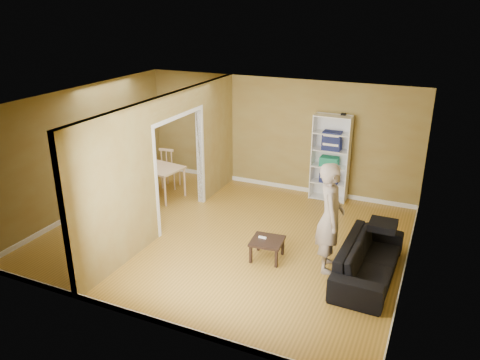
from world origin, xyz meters
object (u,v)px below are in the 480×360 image
object	(u,v)px
coffee_table	(267,243)
chair_near	(142,186)
chair_far	(170,167)
bookshelf	(331,158)
person	(331,208)
chair_left	(132,173)
sofa	(369,254)
dining_table	(156,170)

from	to	relation	value
coffee_table	chair_near	distance (m)	3.44
chair_near	chair_far	bearing A→B (deg)	109.29
bookshelf	coffee_table	xyz separation A→B (m)	(-0.31, -3.07, -0.66)
bookshelf	person	bearing A→B (deg)	-76.42
bookshelf	coffee_table	world-z (taller)	bookshelf
person	chair_left	bearing A→B (deg)	57.03
bookshelf	chair_near	xyz separation A→B (m)	(-3.60, -2.05, -0.52)
person	coffee_table	size ratio (longest dim) A/B	4.04
sofa	bookshelf	bearing A→B (deg)	26.97
chair_far	sofa	bearing A→B (deg)	149.95
dining_table	chair_far	xyz separation A→B (m)	(-0.02, 0.62, -0.13)
person	bookshelf	bearing A→B (deg)	-2.78
chair_left	coffee_table	bearing A→B (deg)	61.55
chair_left	sofa	bearing A→B (deg)	69.19
person	chair_left	xyz separation A→B (m)	(-5.03, 1.50, -0.65)
chair_far	bookshelf	bearing A→B (deg)	-174.18
chair_far	coffee_table	bearing A→B (deg)	138.57
coffee_table	chair_left	world-z (taller)	chair_left
person	coffee_table	xyz separation A→B (m)	(-1.02, -0.14, -0.78)
dining_table	chair_near	distance (m)	0.59
sofa	chair_near	size ratio (longest dim) A/B	2.34
chair_far	chair_left	bearing A→B (deg)	30.33
bookshelf	dining_table	xyz separation A→B (m)	(-3.59, -1.50, -0.32)
bookshelf	dining_table	size ratio (longest dim) A/B	1.68
person	chair_near	size ratio (longest dim) A/B	2.45
dining_table	chair_far	size ratio (longest dim) A/B	1.13
coffee_table	sofa	bearing A→B (deg)	5.32
sofa	coffee_table	world-z (taller)	sofa
bookshelf	chair_far	world-z (taller)	bookshelf
dining_table	chair_far	world-z (taller)	chair_far
chair_far	dining_table	bearing A→B (deg)	84.39
coffee_table	chair_far	size ratio (longest dim) A/B	0.53
person	chair_far	distance (m)	4.83
bookshelf	coffee_table	distance (m)	3.16
bookshelf	chair_far	xyz separation A→B (m)	(-3.62, -0.88, -0.46)
person	dining_table	xyz separation A→B (m)	(-4.30, 1.44, -0.45)
dining_table	chair_near	world-z (taller)	chair_near
chair_near	chair_far	distance (m)	1.17
chair_far	chair_near	bearing A→B (deg)	83.17
chair_near	coffee_table	bearing A→B (deg)	0.95
chair_near	bookshelf	bearing A→B (deg)	47.95
person	chair_far	world-z (taller)	person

